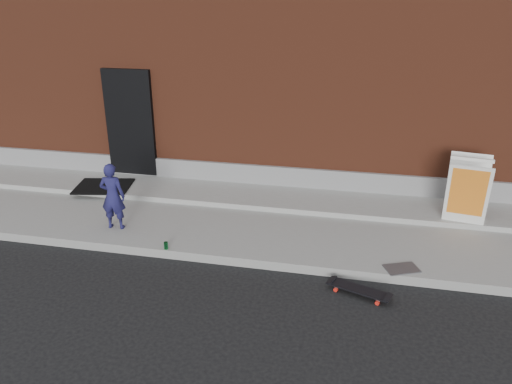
% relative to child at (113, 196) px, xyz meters
% --- Properties ---
extents(ground, '(80.00, 80.00, 0.00)m').
position_rel_child_xyz_m(ground, '(1.88, -0.60, -0.74)').
color(ground, black).
rests_on(ground, ground).
extents(sidewalk, '(20.00, 3.00, 0.15)m').
position_rel_child_xyz_m(sidewalk, '(1.88, 0.90, -0.67)').
color(sidewalk, gray).
rests_on(sidewalk, ground).
extents(apron, '(20.00, 1.20, 0.10)m').
position_rel_child_xyz_m(apron, '(1.88, 1.80, -0.54)').
color(apron, gray).
rests_on(apron, sidewalk).
extents(building, '(20.00, 8.10, 5.00)m').
position_rel_child_xyz_m(building, '(1.88, 6.39, 1.76)').
color(building, brown).
rests_on(building, ground).
extents(child, '(0.45, 0.31, 1.18)m').
position_rel_child_xyz_m(child, '(0.00, 0.00, 0.00)').
color(child, '#1C1B4C').
rests_on(child, sidewalk).
extents(skateboard, '(0.91, 0.52, 0.10)m').
position_rel_child_xyz_m(skateboard, '(4.21, -1.00, -0.66)').
color(skateboard, red).
rests_on(skateboard, ground).
extents(pizza_sign, '(0.81, 0.92, 1.14)m').
position_rel_child_xyz_m(pizza_sign, '(5.93, 1.37, 0.08)').
color(pizza_sign, white).
rests_on(pizza_sign, apron).
extents(soda_can, '(0.08, 0.08, 0.12)m').
position_rel_child_xyz_m(soda_can, '(1.15, -0.55, -0.53)').
color(soda_can, '#167031').
rests_on(soda_can, sidewalk).
extents(doormat, '(1.23, 1.07, 0.03)m').
position_rel_child_xyz_m(doormat, '(-1.02, 1.49, -0.47)').
color(doormat, black).
rests_on(doormat, apron).
extents(utility_plate, '(0.57, 0.48, 0.01)m').
position_rel_child_xyz_m(utility_plate, '(4.81, -0.40, -0.58)').
color(utility_plate, '#5B5C60').
rests_on(utility_plate, sidewalk).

